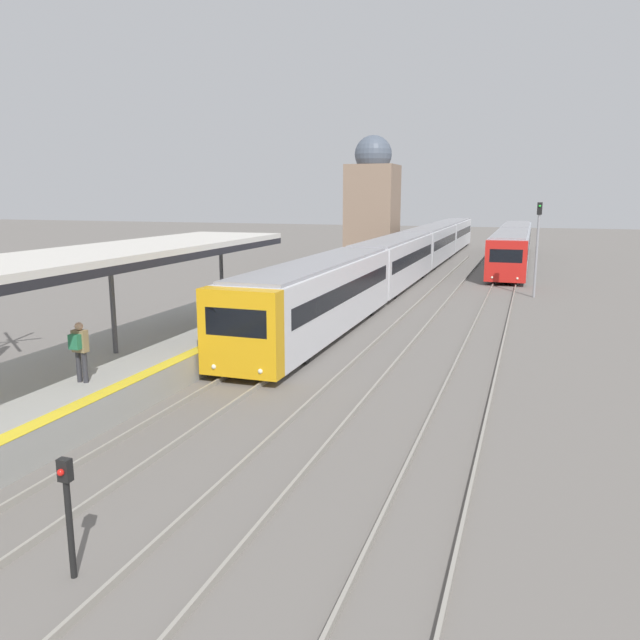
% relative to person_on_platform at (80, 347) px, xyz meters
% --- Properties ---
extents(platform_canopy, '(4.00, 18.46, 3.35)m').
position_rel_person_on_platform_xyz_m(platform_canopy, '(-1.12, 3.03, 2.23)').
color(platform_canopy, beige).
rests_on(platform_canopy, station_platform).
extents(person_on_platform, '(0.40, 0.40, 1.66)m').
position_rel_person_on_platform_xyz_m(person_on_platform, '(0.00, 0.00, 0.00)').
color(person_on_platform, '#2D2D33').
rests_on(person_on_platform, station_platform).
extents(train_near, '(2.70, 60.69, 3.16)m').
position_rel_person_on_platform_xyz_m(train_near, '(2.85, 34.00, -0.14)').
color(train_near, gold).
rests_on(train_near, ground_plane).
extents(train_far, '(2.68, 30.29, 3.10)m').
position_rel_person_on_platform_xyz_m(train_far, '(9.77, 44.07, -0.17)').
color(train_far, red).
rests_on(train_far, ground_plane).
extents(signal_post_near, '(0.20, 0.21, 1.99)m').
position_rel_person_on_platform_xyz_m(signal_post_near, '(4.85, -6.21, -0.67)').
color(signal_post_near, black).
rests_on(signal_post_near, ground_plane).
extents(signal_mast_far, '(0.28, 0.29, 5.49)m').
position_rel_person_on_platform_xyz_m(signal_mast_far, '(11.62, 24.96, 1.53)').
color(signal_mast_far, gray).
rests_on(signal_mast_far, ground_plane).
extents(distant_domed_building, '(4.05, 4.05, 10.80)m').
position_rel_person_on_platform_xyz_m(distant_domed_building, '(-1.78, 39.20, 3.21)').
color(distant_domed_building, '#89705B').
rests_on(distant_domed_building, ground_plane).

